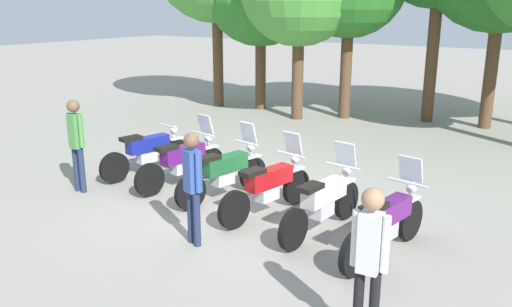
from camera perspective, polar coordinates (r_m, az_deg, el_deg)
ground_plane at (r=9.45m, az=-1.66°, el=-5.95°), size 80.00×80.00×0.00m
motorcycle_0 at (r=11.39m, az=-11.66°, el=0.20°), size 0.76×2.16×0.99m
motorcycle_1 at (r=10.54m, az=-7.92°, el=-0.80°), size 0.72×2.17×1.37m
motorcycle_2 at (r=9.79m, az=-3.41°, el=-1.98°), size 0.75×2.16×1.37m
motorcycle_3 at (r=9.01m, az=1.38°, el=-3.55°), size 0.74×2.17×1.37m
motorcycle_4 at (r=8.39m, az=7.32°, el=-5.17°), size 0.64×2.19×1.37m
motorcycle_5 at (r=7.80m, az=13.95°, el=-7.20°), size 0.71×2.17×1.37m
person_0 at (r=10.53m, az=-18.89°, el=1.59°), size 0.40×0.24×1.80m
person_1 at (r=5.58m, az=12.16°, el=-10.69°), size 0.40×0.25×1.77m
person_2 at (r=7.80m, az=-6.88°, el=-2.88°), size 0.40×0.29×1.73m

